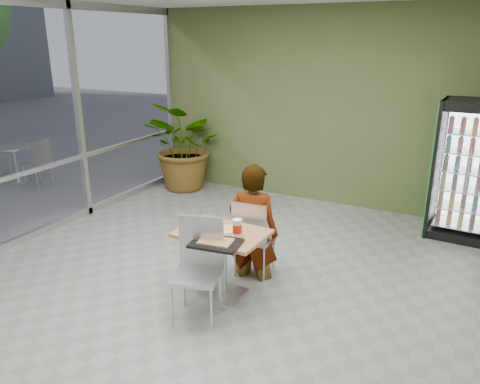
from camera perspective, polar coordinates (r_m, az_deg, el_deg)
name	(u,v)px	position (r m, az deg, el deg)	size (l,w,h in m)	color
ground	(211,291)	(5.37, -3.55, -11.97)	(7.00, 7.00, 0.00)	gray
room_envelope	(208,152)	(4.76, -3.93, 4.86)	(6.00, 7.00, 3.20)	#BBB4A9
storefront_frame	(11,127)	(6.81, -26.19, 7.15)	(0.10, 7.00, 3.20)	#B6B8BB
dining_table	(222,250)	(5.06, -2.18, -7.08)	(0.95, 0.68, 0.75)	#B2804C
chair_far	(252,233)	(5.43, 1.47, -5.00)	(0.46, 0.46, 0.95)	#B6B8BB
chair_near	(199,260)	(4.71, -5.03, -8.26)	(0.57, 0.57, 1.03)	#B6B8BB
seated_woman	(253,233)	(5.48, 1.61, -4.99)	(0.62, 0.40, 1.67)	black
pizza_plate	(228,228)	(5.02, -1.53, -4.43)	(0.32, 0.26, 0.03)	white
soda_cup	(237,228)	(4.84, -0.34, -4.38)	(0.10, 0.10, 0.18)	white
napkin_stack	(193,231)	(4.98, -5.76, -4.79)	(0.14, 0.14, 0.02)	white
cafeteria_tray	(216,243)	(4.67, -2.96, -6.26)	(0.49, 0.35, 0.03)	black
beverage_fridge	(468,171)	(7.13, 26.05, 2.31)	(0.91, 0.72, 1.92)	black
potted_plant	(187,146)	(8.61, -6.53, 5.58)	(1.47, 1.27, 1.63)	#305B24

